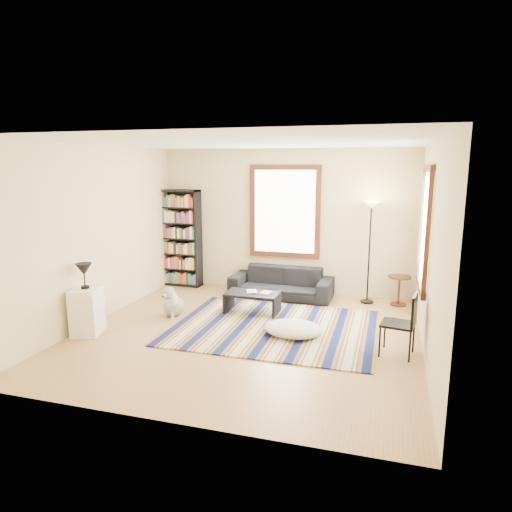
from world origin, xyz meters
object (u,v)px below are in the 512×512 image
(coffee_table, at_px, (252,303))
(floor_lamp, at_px, (369,253))
(bookshelf, at_px, (179,238))
(sofa, at_px, (281,283))
(floor_cushion, at_px, (293,329))
(side_table, at_px, (399,291))
(folding_chair, at_px, (398,324))
(white_cabinet, at_px, (87,311))
(dog, at_px, (174,300))

(coffee_table, relative_size, floor_lamp, 0.48)
(coffee_table, bearing_deg, bookshelf, 145.91)
(sofa, height_order, bookshelf, bookshelf)
(floor_cushion, relative_size, side_table, 1.63)
(side_table, height_order, folding_chair, folding_chair)
(coffee_table, xyz_separation_m, floor_cushion, (0.89, -0.85, -0.07))
(white_cabinet, bearing_deg, floor_lamp, 18.90)
(coffee_table, xyz_separation_m, folding_chair, (2.35, -1.13, 0.25))
(side_table, distance_m, white_cabinet, 5.30)
(floor_cushion, height_order, white_cabinet, white_cabinet)
(bookshelf, relative_size, side_table, 3.70)
(sofa, bearing_deg, white_cabinet, -129.17)
(floor_lamp, relative_size, dog, 3.47)
(bookshelf, relative_size, dog, 3.73)
(white_cabinet, distance_m, dog, 1.42)
(folding_chair, bearing_deg, dog, 179.50)
(bookshelf, height_order, floor_cushion, bookshelf)
(floor_lamp, xyz_separation_m, white_cabinet, (-3.95, -2.79, -0.58))
(dog, bearing_deg, sofa, 50.87)
(sofa, xyz_separation_m, floor_cushion, (0.65, -1.93, -0.17))
(dog, bearing_deg, floor_lamp, 32.61)
(floor_cushion, height_order, floor_lamp, floor_lamp)
(side_table, bearing_deg, coffee_table, -153.97)
(folding_chair, bearing_deg, coffee_table, 163.91)
(white_cabinet, bearing_deg, dog, 35.98)
(floor_cushion, bearing_deg, coffee_table, 136.50)
(sofa, distance_m, side_table, 2.16)
(bookshelf, relative_size, coffee_table, 2.22)
(sofa, bearing_deg, coffee_table, -101.11)
(bookshelf, height_order, folding_chair, bookshelf)
(sofa, relative_size, floor_lamp, 1.04)
(bookshelf, relative_size, floor_lamp, 1.08)
(bookshelf, distance_m, dog, 2.12)
(bookshelf, xyz_separation_m, side_table, (4.40, -0.17, -0.73))
(floor_cushion, height_order, folding_chair, folding_chair)
(folding_chair, height_order, dog, folding_chair)
(folding_chair, relative_size, white_cabinet, 1.23)
(floor_cushion, bearing_deg, side_table, 53.25)
(bookshelf, height_order, coffee_table, bookshelf)
(bookshelf, distance_m, white_cabinet, 3.04)
(side_table, xyz_separation_m, white_cabinet, (-4.50, -2.79, 0.08))
(side_table, bearing_deg, dog, -155.34)
(floor_lamp, bearing_deg, side_table, -0.44)
(floor_cushion, xyz_separation_m, dog, (-2.13, 0.35, 0.16))
(bookshelf, bearing_deg, floor_cushion, -37.27)
(dog, bearing_deg, side_table, 28.78)
(floor_cushion, bearing_deg, dog, 170.57)
(floor_lamp, distance_m, white_cabinet, 4.87)
(coffee_table, distance_m, side_table, 2.68)
(coffee_table, xyz_separation_m, dog, (-1.23, -0.50, 0.09))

